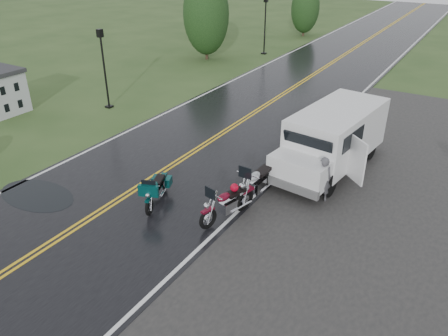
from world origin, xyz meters
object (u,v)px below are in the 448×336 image
(motorcycle_teal, at_px, (149,200))
(person_at_van, at_px, (322,180))
(lamp_post_far_left, at_px, (265,26))
(motorcycle_red, at_px, (208,211))
(motorcycle_silver, at_px, (243,192))
(van_white, at_px, (284,151))
(lamp_post_near_left, at_px, (104,69))

(motorcycle_teal, bearing_deg, person_at_van, 19.07)
(motorcycle_teal, height_order, lamp_post_far_left, lamp_post_far_left)
(motorcycle_red, bearing_deg, motorcycle_silver, 88.07)
(van_white, bearing_deg, lamp_post_near_left, 174.23)
(motorcycle_silver, bearing_deg, person_at_van, 47.40)
(motorcycle_red, xyz_separation_m, motorcycle_teal, (-1.99, -0.34, -0.08))
(motorcycle_red, relative_size, person_at_van, 1.41)
(lamp_post_near_left, xyz_separation_m, lamp_post_far_left, (1.48, 15.07, 0.09))
(motorcycle_teal, distance_m, van_white, 5.08)
(motorcycle_teal, bearing_deg, lamp_post_far_left, 86.10)
(van_white, xyz_separation_m, lamp_post_near_left, (-11.03, 2.44, 0.84))
(lamp_post_near_left, height_order, lamp_post_far_left, lamp_post_far_left)
(motorcycle_silver, xyz_separation_m, person_at_van, (1.92, 1.94, 0.06))
(motorcycle_silver, relative_size, lamp_post_far_left, 0.60)
(motorcycle_silver, distance_m, lamp_post_far_left, 22.20)
(motorcycle_silver, relative_size, lamp_post_near_left, 0.62)
(person_at_van, bearing_deg, van_white, -50.23)
(lamp_post_near_left, relative_size, lamp_post_far_left, 0.96)
(motorcycle_silver, height_order, lamp_post_far_left, lamp_post_far_left)
(motorcycle_red, height_order, lamp_post_near_left, lamp_post_near_left)
(person_at_van, bearing_deg, motorcycle_red, 25.77)
(van_white, height_order, lamp_post_near_left, lamp_post_near_left)
(motorcycle_red, distance_m, motorcycle_teal, 2.02)
(lamp_post_near_left, bearing_deg, motorcycle_silver, -24.87)
(motorcycle_teal, bearing_deg, van_white, 37.48)
(motorcycle_silver, bearing_deg, motorcycle_teal, -141.51)
(motorcycle_silver, distance_m, van_white, 2.62)
(van_white, bearing_deg, person_at_van, -13.84)
(motorcycle_teal, relative_size, motorcycle_silver, 0.80)
(motorcycle_silver, relative_size, person_at_van, 1.57)
(motorcycle_teal, xyz_separation_m, lamp_post_near_left, (-8.44, 6.78, 1.42))
(motorcycle_teal, bearing_deg, motorcycle_silver, 14.80)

